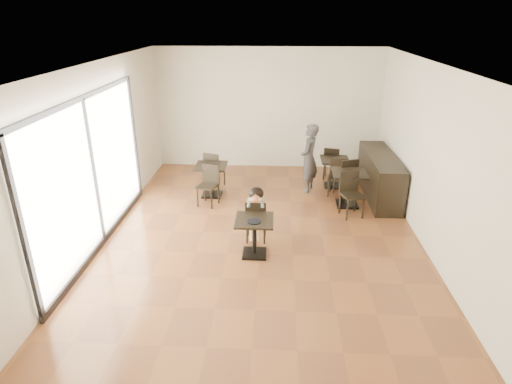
# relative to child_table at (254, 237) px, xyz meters

# --- Properties ---
(floor) EXTENTS (6.00, 8.00, 0.01)m
(floor) POSITION_rel_child_table_xyz_m (0.09, 0.79, -0.35)
(floor) COLOR brown
(floor) RESTS_ON ground
(ceiling) EXTENTS (6.00, 8.00, 0.01)m
(ceiling) POSITION_rel_child_table_xyz_m (0.09, 0.79, 2.85)
(ceiling) COLOR silver
(ceiling) RESTS_ON floor
(wall_back) EXTENTS (6.00, 0.01, 3.20)m
(wall_back) POSITION_rel_child_table_xyz_m (0.09, 4.79, 1.25)
(wall_back) COLOR white
(wall_back) RESTS_ON floor
(wall_front) EXTENTS (6.00, 0.01, 3.20)m
(wall_front) POSITION_rel_child_table_xyz_m (0.09, -3.21, 1.25)
(wall_front) COLOR white
(wall_front) RESTS_ON floor
(wall_left) EXTENTS (0.01, 8.00, 3.20)m
(wall_left) POSITION_rel_child_table_xyz_m (-2.91, 0.79, 1.25)
(wall_left) COLOR white
(wall_left) RESTS_ON floor
(wall_right) EXTENTS (0.01, 8.00, 3.20)m
(wall_right) POSITION_rel_child_table_xyz_m (3.09, 0.79, 1.25)
(wall_right) COLOR white
(wall_right) RESTS_ON floor
(storefront_window) EXTENTS (0.04, 4.50, 2.60)m
(storefront_window) POSITION_rel_child_table_xyz_m (-2.88, 0.29, 1.05)
(storefront_window) COLOR white
(storefront_window) RESTS_ON floor
(child_table) EXTENTS (0.66, 0.66, 0.70)m
(child_table) POSITION_rel_child_table_xyz_m (0.00, 0.00, 0.00)
(child_table) COLOR black
(child_table) RESTS_ON floor
(child_chair) EXTENTS (0.38, 0.38, 0.84)m
(child_chair) POSITION_rel_child_table_xyz_m (0.00, 0.55, 0.07)
(child_chair) COLOR black
(child_chair) RESTS_ON floor
(child) EXTENTS (0.38, 0.53, 1.06)m
(child) POSITION_rel_child_table_xyz_m (0.00, 0.55, 0.18)
(child) COLOR gray
(child) RESTS_ON child_chair
(plate) EXTENTS (0.24, 0.24, 0.01)m
(plate) POSITION_rel_child_table_xyz_m (0.00, -0.10, 0.36)
(plate) COLOR black
(plate) RESTS_ON child_table
(pizza_slice) EXTENTS (0.25, 0.19, 0.06)m
(pizza_slice) POSITION_rel_child_table_xyz_m (0.00, 0.36, 0.57)
(pizza_slice) COLOR #E9D079
(pizza_slice) RESTS_ON child
(adult_patron) EXTENTS (0.52, 0.67, 1.63)m
(adult_patron) POSITION_rel_child_table_xyz_m (1.12, 3.04, 0.47)
(adult_patron) COLOR #3B3B3F
(adult_patron) RESTS_ON floor
(cafe_table_mid) EXTENTS (0.93, 0.93, 0.78)m
(cafe_table_mid) POSITION_rel_child_table_xyz_m (1.95, 2.23, 0.04)
(cafe_table_mid) COLOR black
(cafe_table_mid) RESTS_ON floor
(cafe_table_left) EXTENTS (0.89, 0.89, 0.75)m
(cafe_table_left) POSITION_rel_child_table_xyz_m (-1.15, 2.62, 0.02)
(cafe_table_left) COLOR black
(cafe_table_left) RESTS_ON floor
(cafe_table_back) EXTENTS (0.82, 0.82, 0.71)m
(cafe_table_back) POSITION_rel_child_table_xyz_m (1.77, 3.34, 0.01)
(cafe_table_back) COLOR black
(cafe_table_back) RESTS_ON floor
(chair_mid_a) EXTENTS (0.53, 0.53, 0.94)m
(chair_mid_a) POSITION_rel_child_table_xyz_m (1.95, 2.78, 0.12)
(chair_mid_a) COLOR black
(chair_mid_a) RESTS_ON floor
(chair_mid_b) EXTENTS (0.53, 0.53, 0.94)m
(chair_mid_b) POSITION_rel_child_table_xyz_m (1.95, 1.68, 0.12)
(chair_mid_b) COLOR black
(chair_mid_b) RESTS_ON floor
(chair_left_a) EXTENTS (0.51, 0.51, 0.90)m
(chair_left_a) POSITION_rel_child_table_xyz_m (-1.15, 3.17, 0.10)
(chair_left_a) COLOR black
(chair_left_a) RESTS_ON floor
(chair_left_b) EXTENTS (0.51, 0.51, 0.90)m
(chair_left_b) POSITION_rel_child_table_xyz_m (-1.15, 2.07, 0.10)
(chair_left_b) COLOR black
(chair_left_b) RESTS_ON floor
(chair_back_a) EXTENTS (0.47, 0.47, 0.86)m
(chair_back_a) POSITION_rel_child_table_xyz_m (1.77, 3.89, 0.08)
(chair_back_a) COLOR black
(chair_back_a) RESTS_ON floor
(chair_back_b) EXTENTS (0.47, 0.47, 0.86)m
(chair_back_b) POSITION_rel_child_table_xyz_m (1.77, 2.79, 0.08)
(chair_back_b) COLOR black
(chair_back_b) RESTS_ON floor
(service_counter) EXTENTS (0.60, 2.40, 1.00)m
(service_counter) POSITION_rel_child_table_xyz_m (2.74, 2.79, 0.15)
(service_counter) COLOR black
(service_counter) RESTS_ON floor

